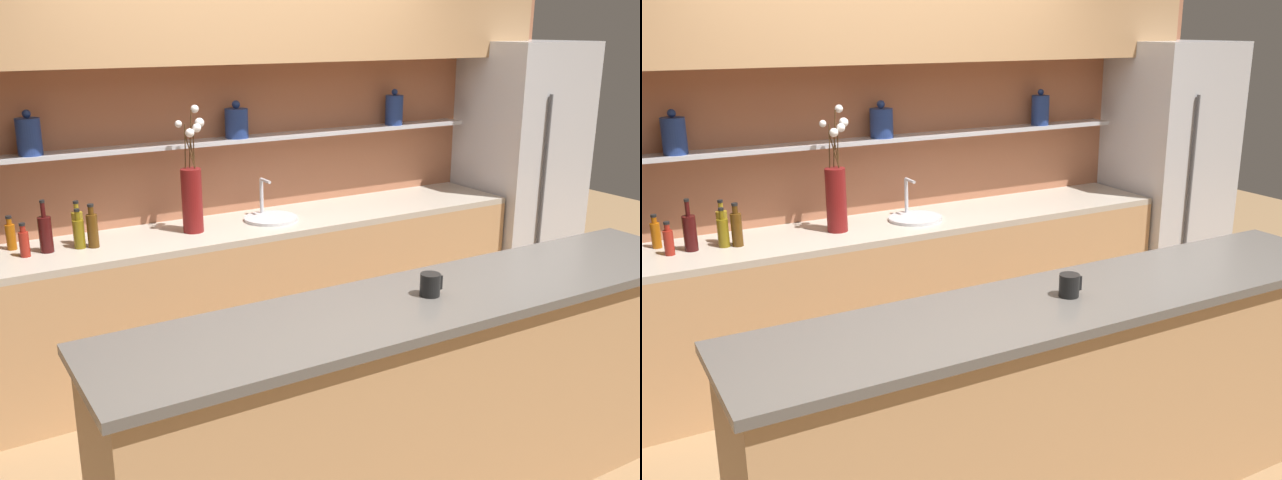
% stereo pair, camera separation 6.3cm
% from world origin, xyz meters
% --- Properties ---
extents(ground_plane, '(12.00, 12.00, 0.00)m').
position_xyz_m(ground_plane, '(0.00, 0.00, 0.00)').
color(ground_plane, olive).
extents(back_wall_unit, '(5.20, 0.44, 2.60)m').
position_xyz_m(back_wall_unit, '(-0.00, 1.53, 1.55)').
color(back_wall_unit, '#A86647').
rests_on(back_wall_unit, ground_plane).
extents(back_counter_unit, '(3.68, 0.62, 0.92)m').
position_xyz_m(back_counter_unit, '(-0.03, 1.24, 0.46)').
color(back_counter_unit, tan).
rests_on(back_counter_unit, ground_plane).
extents(island_counter, '(2.95, 0.61, 1.02)m').
position_xyz_m(island_counter, '(0.00, -0.50, 0.51)').
color(island_counter, tan).
rests_on(island_counter, ground_plane).
extents(refrigerator, '(0.77, 0.73, 1.99)m').
position_xyz_m(refrigerator, '(2.22, 1.20, 0.99)').
color(refrigerator, '#B7B7BC').
rests_on(refrigerator, ground_plane).
extents(flower_vase, '(0.15, 0.16, 0.74)m').
position_xyz_m(flower_vase, '(-0.41, 1.24, 1.16)').
color(flower_vase, maroon).
rests_on(flower_vase, back_counter_unit).
extents(sink_fixture, '(0.34, 0.34, 0.25)m').
position_xyz_m(sink_fixture, '(0.10, 1.25, 0.94)').
color(sink_fixture, '#B7B7BC').
rests_on(sink_fixture, back_counter_unit).
extents(bottle_wine_1, '(0.07, 0.07, 0.29)m').
position_xyz_m(bottle_wine_1, '(-1.24, 1.26, 1.03)').
color(bottle_wine_1, '#380C0C').
rests_on(bottle_wine_1, back_counter_unit).
extents(bottle_oil_2, '(0.06, 0.06, 0.22)m').
position_xyz_m(bottle_oil_2, '(-1.07, 1.25, 1.01)').
color(bottle_oil_2, brown).
rests_on(bottle_oil_2, back_counter_unit).
extents(bottle_sauce_3, '(0.05, 0.05, 0.19)m').
position_xyz_m(bottle_sauce_3, '(-1.40, 1.41, 1.00)').
color(bottle_sauce_3, '#9E4C0A').
rests_on(bottle_sauce_3, back_counter_unit).
extents(bottle_oil_5, '(0.06, 0.06, 0.25)m').
position_xyz_m(bottle_oil_5, '(-1.06, 1.32, 1.02)').
color(bottle_oil_5, olive).
rests_on(bottle_oil_5, back_counter_unit).
extents(bottle_sauce_6, '(0.05, 0.05, 0.18)m').
position_xyz_m(bottle_sauce_6, '(-1.36, 1.24, 1.00)').
color(bottle_sauce_6, maroon).
rests_on(bottle_sauce_6, back_counter_unit).
extents(bottle_spirit_8, '(0.06, 0.06, 0.24)m').
position_xyz_m(bottle_spirit_8, '(-1.00, 1.23, 1.02)').
color(bottle_spirit_8, '#4C2D0C').
rests_on(bottle_spirit_8, back_counter_unit).
extents(coffee_mug, '(0.10, 0.08, 0.10)m').
position_xyz_m(coffee_mug, '(-0.04, -0.50, 1.07)').
color(coffee_mug, black).
rests_on(coffee_mug, island_counter).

